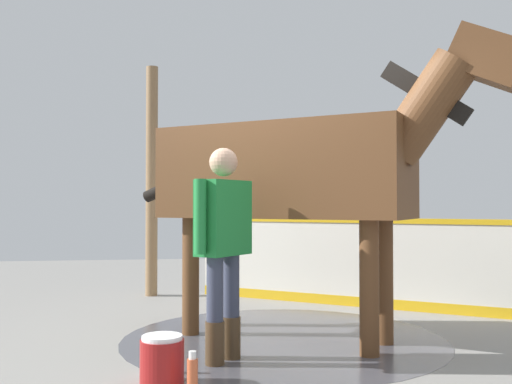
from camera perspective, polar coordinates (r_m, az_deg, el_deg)
The scene contains 9 objects.
ground_plane at distance 5.38m, azimuth -0.15°, elevation -14.56°, with size 16.00×16.00×0.02m, color gray.
wet_patch at distance 5.46m, azimuth 2.78°, elevation -14.22°, with size 2.96×2.96×0.00m, color #4C4C54.
barrier_wall at distance 7.17m, azimuth 9.23°, elevation -7.12°, with size 3.40×2.44×1.07m.
roof_post_far at distance 7.96m, azimuth -10.23°, elevation 1.10°, with size 0.16×0.16×3.10m, color olive.
horse at distance 5.28m, azimuth 4.08°, elevation 2.04°, with size 3.11×2.32×2.66m.
handler at distance 4.57m, azimuth -3.23°, elevation -4.53°, with size 0.48×0.53×1.68m.
wash_bucket at distance 4.15m, azimuth -9.24°, elevation -16.05°, with size 0.30×0.30×0.34m.
bottle_shampoo at distance 4.45m, azimuth -10.26°, elevation -15.67°, with size 0.06×0.06×0.26m.
bottle_spray at distance 3.95m, azimuth -6.28°, elevation -17.43°, with size 0.07×0.07×0.28m.
Camera 1 is at (0.73, 5.18, 1.23)m, focal length 40.63 mm.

